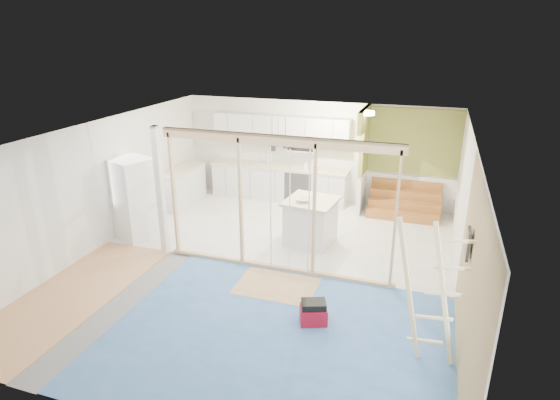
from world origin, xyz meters
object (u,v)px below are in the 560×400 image
(fridge, at_px, (134,199))
(island, at_px, (311,222))
(ladder, at_px, (431,293))
(toolbox, at_px, (313,313))

(fridge, xyz_separation_m, island, (3.67, 0.87, -0.39))
(ladder, bearing_deg, fridge, 171.20)
(toolbox, bearing_deg, ladder, -30.70)
(fridge, height_order, island, fridge)
(toolbox, distance_m, ladder, 1.87)
(island, xyz_separation_m, toolbox, (0.79, -2.77, -0.30))
(fridge, xyz_separation_m, toolbox, (4.46, -1.90, -0.70))
(toolbox, bearing_deg, island, 85.47)
(toolbox, relative_size, ladder, 0.24)
(toolbox, height_order, ladder, ladder)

